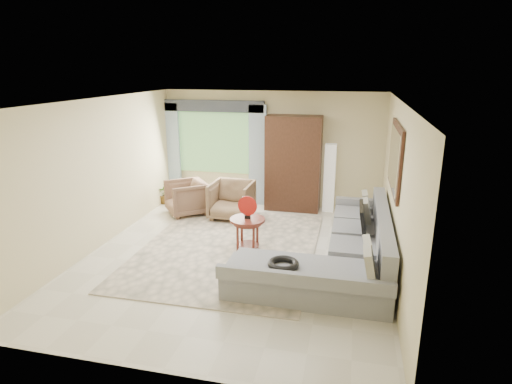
% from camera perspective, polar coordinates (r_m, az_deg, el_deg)
% --- Properties ---
extents(ground, '(6.00, 6.00, 0.00)m').
position_cam_1_polar(ground, '(7.40, -2.53, -8.45)').
color(ground, silver).
rests_on(ground, ground).
extents(area_rug, '(3.03, 4.02, 0.02)m').
position_cam_1_polar(area_rug, '(7.68, -3.60, -7.41)').
color(area_rug, beige).
rests_on(area_rug, ground).
extents(sectional_sofa, '(2.30, 3.46, 0.90)m').
position_cam_1_polar(sectional_sofa, '(6.89, 11.63, -8.16)').
color(sectional_sofa, gray).
rests_on(sectional_sofa, ground).
extents(tv_screen, '(0.14, 0.74, 0.48)m').
position_cam_1_polar(tv_screen, '(7.16, 14.08, -3.59)').
color(tv_screen, black).
rests_on(tv_screen, sectional_sofa).
extents(garden_hose, '(0.43, 0.43, 0.09)m').
position_cam_1_polar(garden_hose, '(5.86, 3.66, -9.54)').
color(garden_hose, black).
rests_on(garden_hose, sectional_sofa).
extents(coffee_table, '(0.61, 0.61, 0.61)m').
position_cam_1_polar(coffee_table, '(7.43, -1.13, -5.65)').
color(coffee_table, '#512115').
rests_on(coffee_table, ground).
extents(red_disc, '(0.34, 0.06, 0.34)m').
position_cam_1_polar(red_disc, '(7.25, -1.15, -1.86)').
color(red_disc, '#AF1711').
rests_on(red_disc, coffee_table).
extents(armchair_left, '(1.13, 1.12, 0.74)m').
position_cam_1_polar(armchair_left, '(9.40, -9.29, -0.76)').
color(armchair_left, brown).
rests_on(armchair_left, ground).
extents(armchair_right, '(0.87, 0.90, 0.80)m').
position_cam_1_polar(armchair_right, '(9.03, -3.26, -1.09)').
color(armchair_right, '#7E6144').
rests_on(armchair_right, ground).
extents(potted_plant, '(0.57, 0.54, 0.51)m').
position_cam_1_polar(potted_plant, '(10.29, -12.00, -0.09)').
color(potted_plant, '#999999').
rests_on(potted_plant, ground).
extents(armoire, '(1.20, 0.55, 2.10)m').
position_cam_1_polar(armoire, '(9.50, 5.00, 3.81)').
color(armoire, '#311B10').
rests_on(armoire, ground).
extents(floor_lamp, '(0.24, 0.24, 1.50)m').
position_cam_1_polar(floor_lamp, '(9.55, 9.77, 1.86)').
color(floor_lamp, silver).
rests_on(floor_lamp, ground).
extents(window, '(1.80, 0.04, 1.40)m').
position_cam_1_polar(window, '(10.10, -5.54, 6.58)').
color(window, '#669E59').
rests_on(window, wall_back).
extents(curtain_left, '(0.40, 0.08, 2.30)m').
position_cam_1_polar(curtain_left, '(10.44, -11.16, 5.27)').
color(curtain_left, '#9EB7CC').
rests_on(curtain_left, ground).
extents(curtain_right, '(0.40, 0.08, 2.30)m').
position_cam_1_polar(curtain_right, '(9.78, 0.20, 4.84)').
color(curtain_right, '#9EB7CC').
rests_on(curtain_right, ground).
extents(valance, '(2.40, 0.12, 0.26)m').
position_cam_1_polar(valance, '(9.93, -5.80, 11.35)').
color(valance, '#1E232D').
rests_on(valance, wall_back).
extents(wall_mirror, '(0.05, 1.70, 1.05)m').
position_cam_1_polar(wall_mirror, '(6.98, 18.06, 4.37)').
color(wall_mirror, black).
rests_on(wall_mirror, wall_right).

